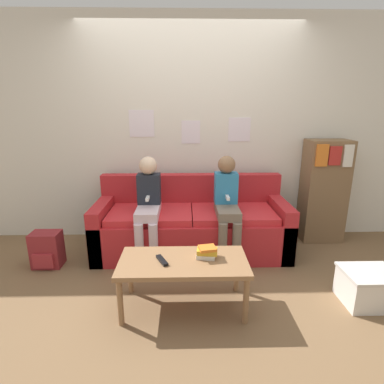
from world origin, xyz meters
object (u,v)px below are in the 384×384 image
Objects in this scene: couch at (192,226)px; bookshelf at (324,191)px; person_right at (227,202)px; tv_remote at (162,260)px; person_left at (148,203)px; storage_box at (368,287)px; coffee_table at (183,266)px; backpack at (47,250)px.

bookshelf is (1.59, 0.27, 0.33)m from couch.
person_right is 6.42× the size of tv_remote.
person_left reaches higher than storage_box.
coffee_table is 2.36× the size of storage_box.
storage_box is at bearing -96.51° from bookshelf.
bookshelf reaches higher than backpack.
person_right is at bearing 4.57° from backpack.
couch is at bearing 12.61° from backpack.
couch reaches higher than coffee_table.
backpack is at bearing -168.83° from bookshelf.
bookshelf reaches higher than coffee_table.
person_right is at bearing 0.01° from person_left.
tv_remote is 1.44m from backpack.
storage_box is 1.17× the size of backpack.
tv_remote is at bearing -76.84° from person_left.
person_left is 2.10m from bookshelf.
backpack is at bearing -175.43° from person_right.
coffee_table is at bearing -26.20° from backpack.
person_left is at bearing 8.15° from backpack.
coffee_table is 0.95m from person_left.
coffee_table is 0.83× the size of bookshelf.
couch is at bearing -170.20° from bookshelf.
couch is 4.87× the size of storage_box.
person_left is at bearing 77.75° from tv_remote.
person_left is 0.82m from person_right.
coffee_table is 1.57m from backpack.
bookshelf is at bearing 9.80° from couch.
person_right is 1.91m from backpack.
tv_remote is at bearing -178.98° from storage_box.
storage_box is at bearing -24.40° from tv_remote.
couch is at bearing 84.98° from coffee_table.
person_left is 6.38× the size of tv_remote.
coffee_table is at bearing -142.37° from bookshelf.
person_right reaches higher than coffee_table.
storage_box is (1.08, -0.82, -0.49)m from person_right.
coffee_table reaches higher than storage_box.
bookshelf is 2.84× the size of storage_box.
backpack is (-1.03, -0.15, -0.45)m from person_left.
person_left is at bearing 156.56° from storage_box.
person_right is at bearing -26.88° from couch.
bookshelf reaches higher than person_left.
tv_remote is at bearing -173.73° from coffee_table.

